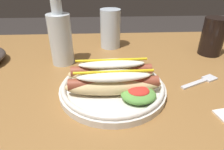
# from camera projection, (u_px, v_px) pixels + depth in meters

# --- Properties ---
(dining_table) EXTENTS (1.37, 0.82, 0.74)m
(dining_table) POSITION_uv_depth(u_px,v_px,m) (108.00, 107.00, 0.58)
(dining_table) COLOR olive
(dining_table) RESTS_ON ground_plane
(hot_dog_plate) EXTENTS (0.26, 0.26, 0.08)m
(hot_dog_plate) POSITION_uv_depth(u_px,v_px,m) (114.00, 83.00, 0.46)
(hot_dog_plate) COLOR silver
(hot_dog_plate) RESTS_ON dining_table
(fork) EXTENTS (0.12, 0.07, 0.00)m
(fork) POSITION_uv_depth(u_px,v_px,m) (202.00, 81.00, 0.52)
(fork) COLOR silver
(fork) RESTS_ON dining_table
(soda_cup) EXTENTS (0.08, 0.08, 0.12)m
(soda_cup) POSITION_uv_depth(u_px,v_px,m) (213.00, 37.00, 0.65)
(soda_cup) COLOR black
(soda_cup) RESTS_ON dining_table
(water_cup) EXTENTS (0.07, 0.07, 0.14)m
(water_cup) POSITION_uv_depth(u_px,v_px,m) (110.00, 29.00, 0.71)
(water_cup) COLOR silver
(water_cup) RESTS_ON dining_table
(glass_bottle) EXTENTS (0.07, 0.07, 0.22)m
(glass_bottle) POSITION_uv_depth(u_px,v_px,m) (60.00, 37.00, 0.58)
(glass_bottle) COLOR silver
(glass_bottle) RESTS_ON dining_table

